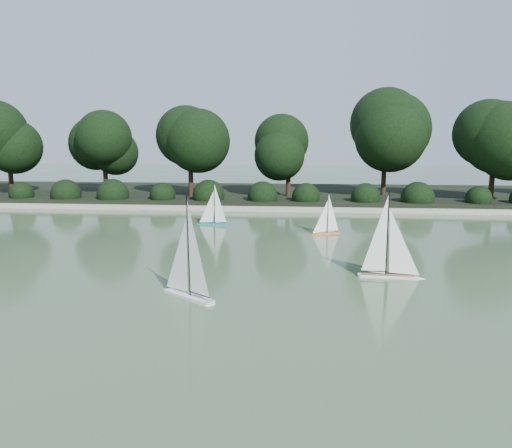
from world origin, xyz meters
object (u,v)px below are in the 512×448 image
at_px(sailboat_teal, 211,218).
at_px(sailboat_white_a, 184,280).
at_px(sailboat_white_b, 394,264).
at_px(sailboat_orange, 324,227).

bearing_deg(sailboat_teal, sailboat_white_a, -83.30).
distance_m(sailboat_white_a, sailboat_white_b, 4.11).
height_order(sailboat_white_b, sailboat_orange, sailboat_white_b).
bearing_deg(sailboat_teal, sailboat_white_b, -50.31).
bearing_deg(sailboat_white_a, sailboat_teal, 96.70).
bearing_deg(sailboat_orange, sailboat_white_a, -114.29).
bearing_deg(sailboat_orange, sailboat_white_b, -74.86).
bearing_deg(sailboat_teal, sailboat_orange, -20.05).
height_order(sailboat_white_b, sailboat_teal, sailboat_white_b).
bearing_deg(sailboat_white_b, sailboat_white_a, -158.33).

